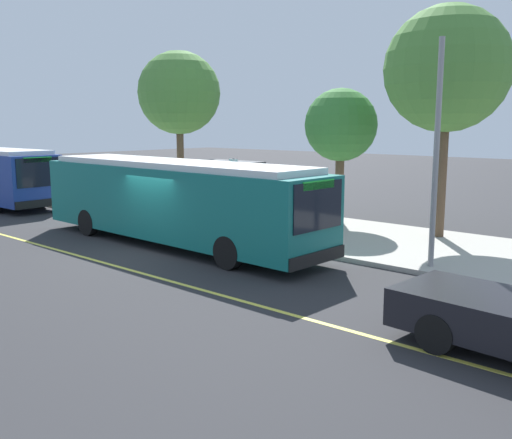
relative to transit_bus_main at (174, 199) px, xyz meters
The scene contains 12 objects.
ground_plane 1.93m from the transit_bus_main, 74.18° to the right, with size 120.00×120.00×0.00m, color #2B2B2D.
sidewalk_curb 5.23m from the transit_bus_main, 86.72° to the left, with size 44.00×6.40×0.15m, color #A8A399.
lane_stripe_center 3.60m from the transit_bus_main, 84.91° to the right, with size 36.00×0.14×0.01m, color #E0D64C.
transit_bus_main is the anchor object (origin of this frame).
bus_shelter 5.32m from the transit_bus_main, 113.58° to the left, with size 2.90×1.60×2.48m.
waiting_bench 5.53m from the transit_bus_main, 113.64° to the left, with size 1.60×0.48×0.95m.
route_sign_post 2.50m from the transit_bus_main, 76.59° to the left, with size 0.44×0.08×2.80m.
pedestrian_commuter 2.80m from the transit_bus_main, 84.54° to the left, with size 0.24×0.40×1.69m.
street_tree_near_shelter 7.79m from the transit_bus_main, 72.68° to the left, with size 2.96×2.96×5.50m.
street_tree_upstreet 10.33m from the transit_bus_main, 137.46° to the left, with size 4.12×4.12×7.65m.
street_tree_downstreet 10.54m from the transit_bus_main, 45.87° to the left, with size 4.38×4.38×8.14m.
utility_pole 8.89m from the transit_bus_main, 16.60° to the left, with size 0.16×0.16×6.40m, color gray.
Camera 1 is at (14.93, -11.90, 4.22)m, focal length 40.13 mm.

